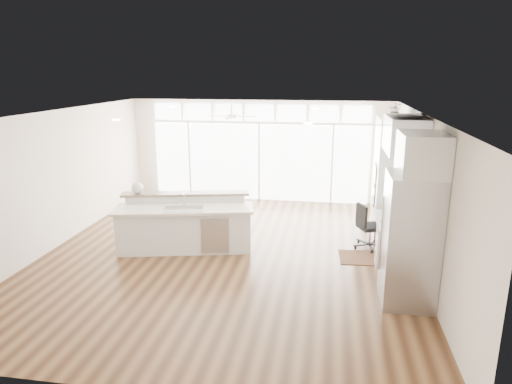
# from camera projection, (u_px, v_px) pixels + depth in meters

# --- Properties ---
(floor) EXTENTS (7.00, 8.00, 0.02)m
(floor) POSITION_uv_depth(u_px,v_px,m) (228.00, 255.00, 8.84)
(floor) COLOR #3D2413
(floor) RESTS_ON ground
(ceiling) EXTENTS (7.00, 8.00, 0.02)m
(ceiling) POSITION_uv_depth(u_px,v_px,m) (226.00, 114.00, 8.14)
(ceiling) COLOR white
(ceiling) RESTS_ON wall_back
(wall_back) EXTENTS (7.00, 0.04, 2.70)m
(wall_back) POSITION_uv_depth(u_px,v_px,m) (260.00, 151.00, 12.31)
(wall_back) COLOR silver
(wall_back) RESTS_ON floor
(wall_front) EXTENTS (7.00, 0.04, 2.70)m
(wall_front) POSITION_uv_depth(u_px,v_px,m) (140.00, 281.00, 4.68)
(wall_front) COLOR silver
(wall_front) RESTS_ON floor
(wall_left) EXTENTS (0.04, 8.00, 2.70)m
(wall_left) POSITION_uv_depth(u_px,v_px,m) (55.00, 180.00, 9.04)
(wall_left) COLOR silver
(wall_left) RESTS_ON floor
(wall_right) EXTENTS (0.04, 8.00, 2.70)m
(wall_right) POSITION_uv_depth(u_px,v_px,m) (423.00, 195.00, 7.94)
(wall_right) COLOR silver
(wall_right) RESTS_ON floor
(glass_wall) EXTENTS (5.80, 0.06, 2.08)m
(glass_wall) POSITION_uv_depth(u_px,v_px,m) (259.00, 162.00, 12.33)
(glass_wall) COLOR white
(glass_wall) RESTS_ON wall_back
(transom_row) EXTENTS (5.90, 0.06, 0.40)m
(transom_row) POSITION_uv_depth(u_px,v_px,m) (259.00, 112.00, 11.98)
(transom_row) COLOR white
(transom_row) RESTS_ON wall_back
(desk_window) EXTENTS (0.04, 0.85, 0.85)m
(desk_window) POSITION_uv_depth(u_px,v_px,m) (418.00, 180.00, 8.19)
(desk_window) COLOR white
(desk_window) RESTS_ON wall_right
(ceiling_fan) EXTENTS (1.16, 1.16, 0.32)m
(ceiling_fan) POSITION_uv_depth(u_px,v_px,m) (232.00, 112.00, 10.95)
(ceiling_fan) COLOR white
(ceiling_fan) RESTS_ON ceiling
(recessed_lights) EXTENTS (3.40, 3.00, 0.02)m
(recessed_lights) POSITION_uv_depth(u_px,v_px,m) (228.00, 114.00, 8.34)
(recessed_lights) COLOR white
(recessed_lights) RESTS_ON ceiling
(oven_cabinet) EXTENTS (0.64, 1.20, 2.50)m
(oven_cabinet) POSITION_uv_depth(u_px,v_px,m) (390.00, 177.00, 9.74)
(oven_cabinet) COLOR white
(oven_cabinet) RESTS_ON floor
(desk_nook) EXTENTS (0.72, 1.30, 0.76)m
(desk_nook) POSITION_uv_depth(u_px,v_px,m) (394.00, 240.00, 8.54)
(desk_nook) COLOR white
(desk_nook) RESTS_ON floor
(upper_cabinets) EXTENTS (0.64, 1.30, 0.64)m
(upper_cabinets) POSITION_uv_depth(u_px,v_px,m) (405.00, 135.00, 8.02)
(upper_cabinets) COLOR white
(upper_cabinets) RESTS_ON wall_right
(refrigerator) EXTENTS (0.76, 0.90, 2.00)m
(refrigerator) POSITION_uv_depth(u_px,v_px,m) (410.00, 240.00, 6.81)
(refrigerator) COLOR #A7A8AC
(refrigerator) RESTS_ON floor
(fridge_cabinet) EXTENTS (0.64, 0.90, 0.60)m
(fridge_cabinet) POSITION_uv_depth(u_px,v_px,m) (423.00, 154.00, 6.46)
(fridge_cabinet) COLOR white
(fridge_cabinet) RESTS_ON wall_right
(framed_photos) EXTENTS (0.06, 0.22, 0.80)m
(framed_photos) POSITION_uv_depth(u_px,v_px,m) (412.00, 180.00, 8.82)
(framed_photos) COLOR black
(framed_photos) RESTS_ON wall_right
(kitchen_island) EXTENTS (2.83, 1.56, 1.06)m
(kitchen_island) POSITION_uv_depth(u_px,v_px,m) (185.00, 224.00, 8.93)
(kitchen_island) COLOR white
(kitchen_island) RESTS_ON floor
(rug) EXTENTS (1.03, 0.76, 0.01)m
(rug) POSITION_uv_depth(u_px,v_px,m) (366.00, 258.00, 8.65)
(rug) COLOR #32190F
(rug) RESTS_ON floor
(office_chair) EXTENTS (0.60, 0.59, 0.91)m
(office_chair) POSITION_uv_depth(u_px,v_px,m) (370.00, 226.00, 9.05)
(office_chair) COLOR black
(office_chair) RESTS_ON floor
(fishbowl) EXTENTS (0.30, 0.30, 0.23)m
(fishbowl) POSITION_uv_depth(u_px,v_px,m) (137.00, 188.00, 9.10)
(fishbowl) COLOR silver
(fishbowl) RESTS_ON kitchen_island
(monitor) EXTENTS (0.15, 0.52, 0.42)m
(monitor) POSITION_uv_depth(u_px,v_px,m) (392.00, 209.00, 8.40)
(monitor) COLOR black
(monitor) RESTS_ON desk_nook
(keyboard) EXTENTS (0.14, 0.32, 0.02)m
(keyboard) POSITION_uv_depth(u_px,v_px,m) (382.00, 219.00, 8.48)
(keyboard) COLOR silver
(keyboard) RESTS_ON desk_nook
(potted_plant) EXTENTS (0.31, 0.33, 0.23)m
(potted_plant) POSITION_uv_depth(u_px,v_px,m) (395.00, 112.00, 9.39)
(potted_plant) COLOR #2E5022
(potted_plant) RESTS_ON oven_cabinet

